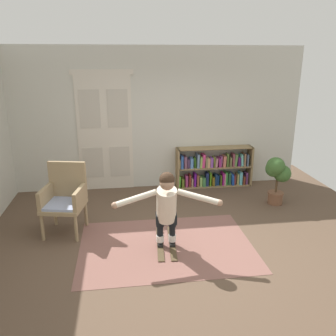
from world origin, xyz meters
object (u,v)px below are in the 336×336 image
bookshelf (213,169)px  potted_plant (277,175)px  skis_pair (166,243)px  wicker_chair (65,197)px  person_skier (167,204)px

bookshelf → potted_plant: 1.48m
bookshelf → skis_pair: size_ratio=1.76×
wicker_chair → potted_plant: wicker_chair is taller
potted_plant → person_skier: person_skier is taller
skis_pair → potted_plant: bearing=28.1°
bookshelf → wicker_chair: (-2.85, -1.68, 0.21)m
bookshelf → skis_pair: (-1.34, -2.35, -0.35)m
wicker_chair → skis_pair: bearing=-23.9°
wicker_chair → person_skier: person_skier is taller
potted_plant → person_skier: (-2.24, -1.35, 0.12)m
potted_plant → skis_pair: (-2.23, -1.19, -0.58)m
bookshelf → wicker_chair: 3.32m
wicker_chair → skis_pair: size_ratio=1.19×
wicker_chair → potted_plant: 3.78m
skis_pair → bookshelf: bearing=60.4°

